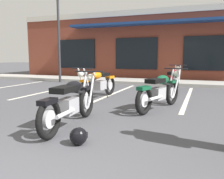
{
  "coord_description": "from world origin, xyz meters",
  "views": [
    {
      "loc": [
        1.64,
        -1.19,
        1.27
      ],
      "look_at": [
        -0.23,
        3.68,
        0.55
      ],
      "focal_mm": 37.9,
      "sensor_mm": 36.0,
      "label": 1
    }
  ],
  "objects": [
    {
      "name": "ground_plane",
      "position": [
        0.0,
        3.3,
        0.0
      ],
      "size": [
        80.0,
        80.0,
        0.0
      ],
      "primitive_type": "plane",
      "color": "#47474C"
    },
    {
      "name": "helmet_on_pavement",
      "position": [
        -0.0,
        1.72,
        0.13
      ],
      "size": [
        0.26,
        0.26,
        0.26
      ],
      "color": "black",
      "rests_on": "ground_plane"
    },
    {
      "name": "brick_storefront_building",
      "position": [
        0.0,
        14.29,
        1.9
      ],
      "size": [
        18.31,
        6.49,
        3.79
      ],
      "color": "brown",
      "rests_on": "ground_plane"
    },
    {
      "name": "parking_lot_lamp_post",
      "position": [
        -5.12,
        8.91,
        3.3
      ],
      "size": [
        0.24,
        0.76,
        5.12
      ],
      "color": "#2D2D33",
      "rests_on": "ground_plane"
    },
    {
      "name": "sidewalk_kerb",
      "position": [
        0.0,
        10.11,
        0.07
      ],
      "size": [
        22.0,
        1.8,
        0.14
      ],
      "primitive_type": "cube",
      "color": "#A8A59E",
      "rests_on": "ground_plane"
    },
    {
      "name": "painted_stall_lines",
      "position": [
        -0.0,
        6.51,
        0.0
      ],
      "size": [
        12.47,
        4.8,
        0.01
      ],
      "color": "silver",
      "rests_on": "ground_plane"
    },
    {
      "name": "motorcycle_foreground_classic",
      "position": [
        -0.58,
        2.5,
        0.46
      ],
      "size": [
        0.66,
        2.11,
        0.98
      ],
      "color": "black",
      "rests_on": "ground_plane"
    },
    {
      "name": "motorcycle_red_sportbike",
      "position": [
        -1.33,
        5.36,
        0.46
      ],
      "size": [
        0.68,
        2.11,
        0.98
      ],
      "color": "black",
      "rests_on": "ground_plane"
    },
    {
      "name": "motorcycle_black_cruiser",
      "position": [
        0.69,
        4.52,
        0.46
      ],
      "size": [
        0.95,
        2.05,
        0.98
      ],
      "color": "black",
      "rests_on": "ground_plane"
    },
    {
      "name": "motorcycle_silver_naked",
      "position": [
        0.69,
        7.33,
        0.46
      ],
      "size": [
        0.66,
        2.11,
        0.98
      ],
      "color": "black",
      "rests_on": "ground_plane"
    }
  ]
}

